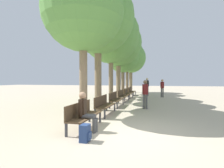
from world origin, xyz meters
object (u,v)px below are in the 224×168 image
Objects in this scene: bench_row_5 at (131,91)px; tree_row_2 at (111,35)px; bench_row_0 at (83,114)px; tree_row_4 at (123,57)px; bench_row_3 at (123,95)px; tree_row_0 at (83,11)px; tree_row_6 at (131,58)px; tree_row_5 at (127,55)px; person_seated at (86,111)px; pedestrian_far at (147,86)px; tree_row_3 at (118,43)px; pedestrian_mid at (162,87)px; bench_row_4 at (128,92)px; backpack at (85,133)px; bench_row_2 at (115,98)px; bench_row_1 at (104,104)px; tree_row_1 at (98,18)px; pedestrian_near at (145,92)px.

bench_row_5 is 7.29m from tree_row_2.
tree_row_4 is at bearing 93.16° from bench_row_0.
bench_row_0 is 1.00× the size of bench_row_3.
tree_row_0 is 14.32m from tree_row_6.
tree_row_2 is 6.94m from tree_row_5.
bench_row_3 is 0.32× the size of tree_row_5.
pedestrian_far reaches higher than person_seated.
bench_row_0 is 1.00× the size of bench_row_5.
person_seated reaches higher than bench_row_0.
tree_row_5 is (0.00, 4.47, -0.35)m from tree_row_3.
tree_row_5 is at bearing 152.00° from pedestrian_mid.
bench_row_3 is (0.00, 7.22, 0.00)m from bench_row_0.
bench_row_4 is 4.21× the size of backpack.
bench_row_2 is at bearing -86.97° from tree_row_6.
tree_row_2 is at bearing 99.07° from bench_row_1.
bench_row_5 is at bearing 90.00° from bench_row_4.
tree_row_3 reaches higher than bench_row_0.
tree_row_4 is at bearing 124.85° from bench_row_4.
bench_row_2 is 7.43m from pedestrian_far.
bench_row_2 is 5.96m from backpack.
pedestrian_far is (2.11, 8.74, -3.76)m from tree_row_1.
person_seated is at bearing -85.03° from bench_row_1.
bench_row_0 is 1.27m from backpack.
bench_row_2 is 1.00× the size of bench_row_3.
pedestrian_near is (2.36, -4.13, -3.61)m from tree_row_3.
tree_row_3 is (-0.58, 8.48, 4.02)m from bench_row_0.
person_seated is 0.98m from backpack.
tree_row_4 is (-0.00, 9.05, -0.75)m from tree_row_0.
pedestrian_near is (1.54, 4.64, 0.25)m from person_seated.
bench_row_3 is 1.07× the size of pedestrian_far.
tree_row_1 is at bearing -93.79° from bench_row_5.
bench_row_2 is at bearing 165.37° from pedestrian_near.
pedestrian_near is at bearing -14.63° from bench_row_2.
tree_row_6 is 17.35m from backpack.
pedestrian_near is (2.36, 1.03, -3.87)m from tree_row_1.
tree_row_6 is (-0.58, 6.11, 3.70)m from bench_row_4.
tree_row_2 is at bearing 95.48° from bench_row_0.
bench_row_3 is 0.31× the size of tree_row_6.
pedestrian_far is at bearing 80.96° from bench_row_1.
bench_row_4 is 0.32× the size of tree_row_5.
backpack is (1.13, -9.59, -4.29)m from tree_row_3.
tree_row_5 is 3.65× the size of pedestrian_mid.
pedestrian_near reaches higher than bench_row_5.
tree_row_2 is (-0.58, -3.60, 4.08)m from bench_row_4.
tree_row_4 is (-0.00, 1.98, -0.84)m from tree_row_3.
pedestrian_near reaches higher than bench_row_2.
tree_row_1 is 9.35m from pedestrian_mid.
bench_row_5 is 0.31× the size of tree_row_6.
pedestrian_near is (2.36, -1.68, -3.66)m from tree_row_2.
bench_row_2 is 1.07× the size of pedestrian_far.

